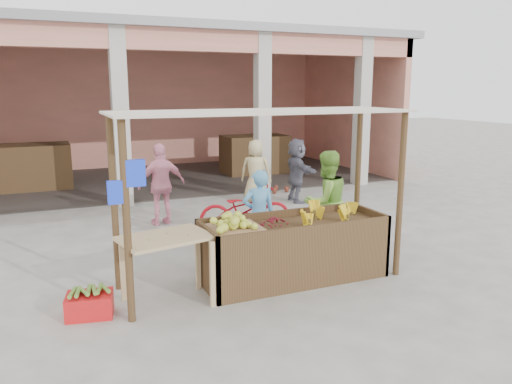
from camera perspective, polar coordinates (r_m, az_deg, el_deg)
name	(u,v)px	position (r m, az deg, el deg)	size (l,w,h in m)	color
ground	(261,283)	(7.07, 0.60, -10.41)	(60.00, 60.00, 0.00)	slate
market_building	(140,87)	(15.16, -13.14, 11.63)	(14.40, 6.40, 4.20)	#E78B79
fruit_stall	(294,252)	(7.13, 4.32, -6.81)	(2.60, 0.95, 0.80)	#513920
stall_awning	(259,142)	(6.63, 0.31, 5.78)	(4.09, 1.35, 2.39)	#513920
banana_heap	(328,214)	(7.25, 8.22, -2.49)	(1.07, 0.58, 0.19)	yellow
melon_tray	(233,225)	(6.64, -2.64, -3.78)	(0.74, 0.64, 0.20)	#966E4D
berry_heap	(274,221)	(6.90, 2.10, -3.37)	(0.42, 0.34, 0.13)	maroon
side_table	(166,247)	(6.30, -10.26, -6.24)	(1.22, 0.94, 0.88)	tan
papaya_pile	(165,229)	(6.24, -10.34, -4.22)	(0.62, 0.36, 0.18)	#4F8F2E
red_crate	(90,305)	(6.41, -18.47, -12.15)	(0.53, 0.38, 0.28)	red
plantain_bundle	(89,291)	(6.34, -18.57, -10.66)	(0.41, 0.28, 0.08)	olive
produce_sacks	(279,180)	(12.93, 2.65, 1.34)	(0.85, 0.80, 0.65)	maroon
vendor_blue	(259,212)	(7.84, 0.33, -2.26)	(0.57, 0.42, 1.53)	#57A2D8
vendor_green	(326,199)	(8.22, 8.00, -0.84)	(0.86, 0.50, 1.78)	#85C345
motorcycle	(245,209)	(9.28, -1.25, -1.93)	(1.79, 0.62, 0.94)	maroon
shopper_b	(162,182)	(9.96, -10.75, 1.16)	(1.02, 0.54, 1.73)	pink
shopper_c	(256,168)	(11.76, -0.03, 2.79)	(0.80, 0.52, 1.65)	tan
shopper_d	(297,169)	(11.84, 4.68, 2.68)	(1.47, 0.61, 1.60)	#535360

